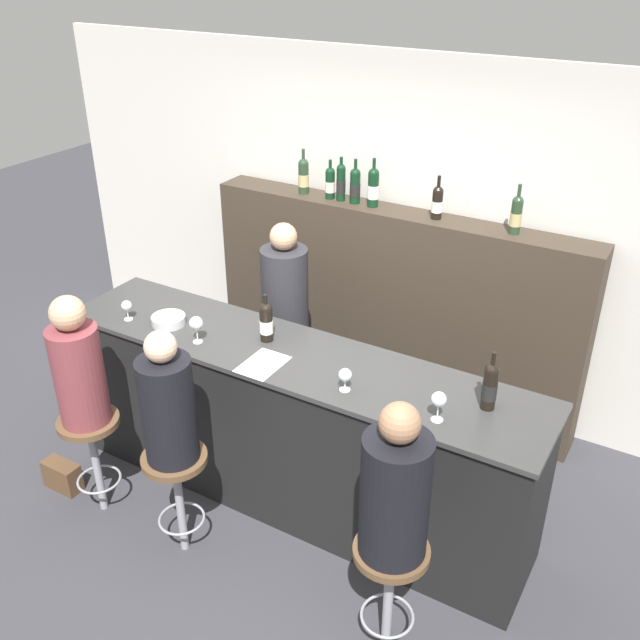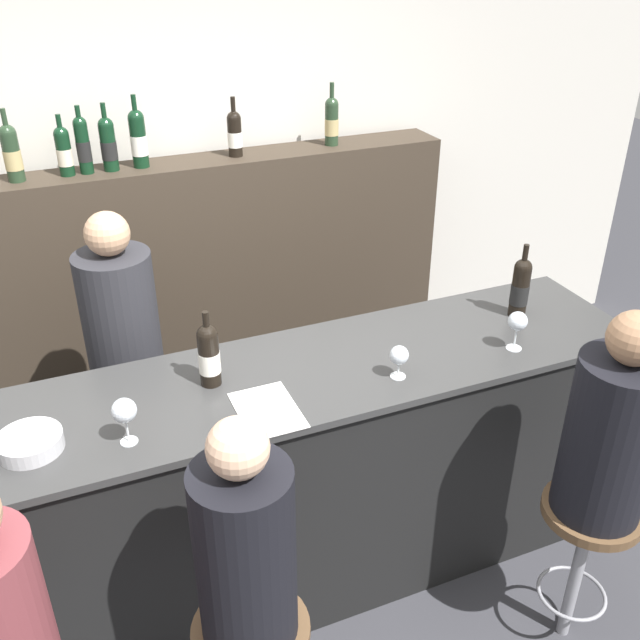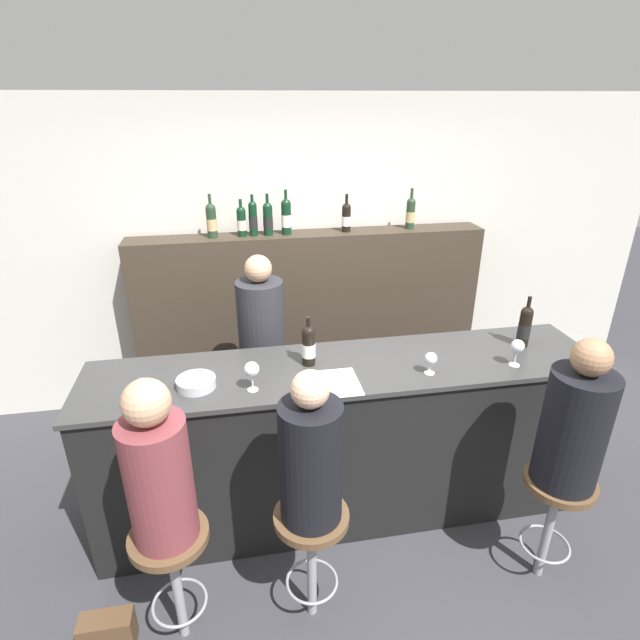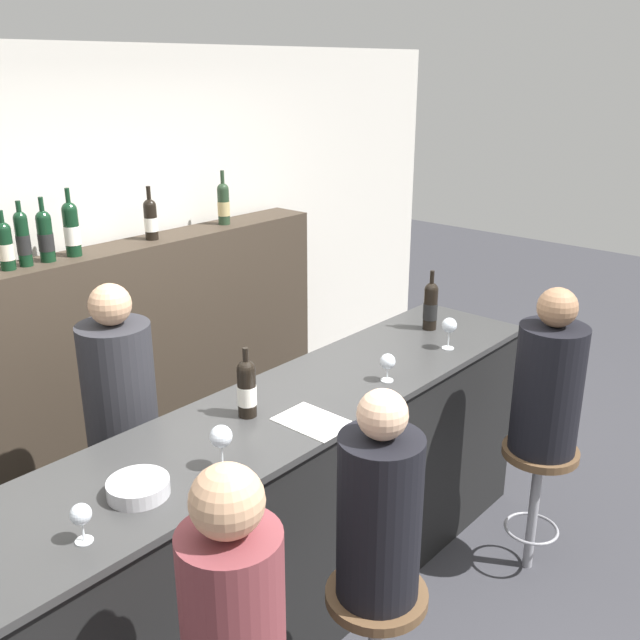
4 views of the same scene
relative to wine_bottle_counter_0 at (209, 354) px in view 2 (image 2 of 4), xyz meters
The scene contains 22 objects.
ground_plane 1.30m from the wine_bottle_counter_0, 59.33° to the right, with size 16.00×16.00×0.00m, color #333338.
wall_back 1.56m from the wine_bottle_counter_0, 81.84° to the left, with size 6.40×0.05×2.60m.
bar_counter 0.71m from the wine_bottle_counter_0, 15.70° to the right, with size 3.09×0.66×1.10m.
back_bar_cabinet 1.41m from the wine_bottle_counter_0, 80.47° to the left, with size 2.90×0.28×1.55m.
wine_bottle_counter_0 is the anchor object (origin of this frame).
wine_bottle_counter_1 1.39m from the wine_bottle_counter_0, ahead, with size 0.08×0.08×0.34m.
wine_bottle_backbar_0 1.50m from the wine_bottle_counter_0, 112.42° to the left, with size 0.08×0.08×0.34m.
wine_bottle_backbar_1 1.43m from the wine_bottle_counter_0, 103.46° to the left, with size 0.07×0.07×0.29m.
wine_bottle_backbar_2 1.41m from the wine_bottle_counter_0, 99.69° to the left, with size 0.07×0.07×0.32m.
wine_bottle_backbar_3 1.40m from the wine_bottle_counter_0, 94.73° to the left, with size 0.08×0.08×0.32m.
wine_bottle_backbar_4 1.40m from the wine_bottle_counter_0, 88.44° to the left, with size 0.08×0.08×0.35m.
wine_bottle_backbar_5 1.48m from the wine_bottle_counter_0, 68.38° to the left, with size 0.07×0.07×0.30m.
wine_bottle_backbar_6 1.75m from the wine_bottle_counter_0, 51.07° to the left, with size 0.07×0.07×0.33m.
wine_glass_1 0.42m from the wine_bottle_counter_0, 145.94° to the right, with size 0.08×0.08×0.17m.
wine_glass_2 0.71m from the wine_bottle_counter_0, 19.24° to the right, with size 0.07×0.07×0.13m.
wine_glass_3 1.22m from the wine_bottle_counter_0, 10.99° to the right, with size 0.08×0.08×0.17m.
metal_bowl 0.67m from the wine_bottle_counter_0, 167.21° to the right, with size 0.21×0.21×0.05m.
tasting_menu 0.31m from the wine_bottle_counter_0, 60.66° to the right, with size 0.21×0.30×0.00m.
guest_seated_middle 0.81m from the wine_bottle_counter_0, 98.43° to the right, with size 0.30×0.30×0.79m.
bar_stool_right 1.60m from the wine_bottle_counter_0, 32.33° to the right, with size 0.37×0.37×0.70m.
guest_seated_right 1.46m from the wine_bottle_counter_0, 32.33° to the right, with size 0.32×0.32×0.83m.
bartender 0.78m from the wine_bottle_counter_0, 112.90° to the left, with size 0.32×0.32×1.61m.
Camera 2 is at (-0.70, -1.84, 2.61)m, focal length 40.00 mm.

